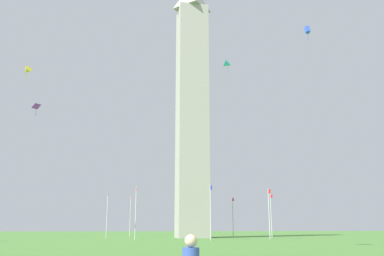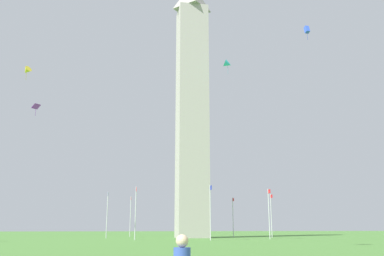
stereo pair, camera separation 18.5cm
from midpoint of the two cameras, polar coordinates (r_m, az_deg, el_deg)
ground_plane at (r=78.40m, az=0.07°, el=-14.75°), size 260.00×260.00×0.00m
obelisk_monument at (r=81.96m, az=0.06°, el=3.64°), size 5.69×5.69×51.73m
flagpole_n at (r=63.35m, az=2.61°, el=-11.06°), size 1.12×0.14×8.08m
flagpole_ne at (r=70.77m, az=10.53°, el=-11.09°), size 1.12×0.14×8.08m
flagpole_e at (r=82.49m, az=10.82°, el=-11.37°), size 1.12×0.14×8.08m
flagpole_se at (r=91.37m, az=5.67°, el=-11.71°), size 1.12×0.14×8.08m
flagpole_s at (r=93.46m, az=-1.64°, el=-11.81°), size 1.12×0.14×8.08m
flagpole_sw at (r=87.98m, az=-8.33°, el=-11.58°), size 1.12×0.14×8.08m
flagpole_w at (r=77.10m, az=-11.42°, el=-11.23°), size 1.12×0.14×8.08m
flagpole_nw at (r=66.34m, az=-7.62°, el=-11.06°), size 1.12×0.14×8.08m
kite_blue_box at (r=61.34m, az=15.47°, el=12.80°), size 0.83×0.60×2.04m
kite_cyan_delta at (r=80.55m, az=4.96°, el=8.70°), size 1.62×1.88×2.92m
kite_purple_diamond at (r=60.88m, az=-20.41°, el=2.73°), size 1.26×1.26×1.64m
kite_yellow_delta at (r=66.72m, az=-21.53°, el=7.27°), size 1.71×1.73×2.18m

